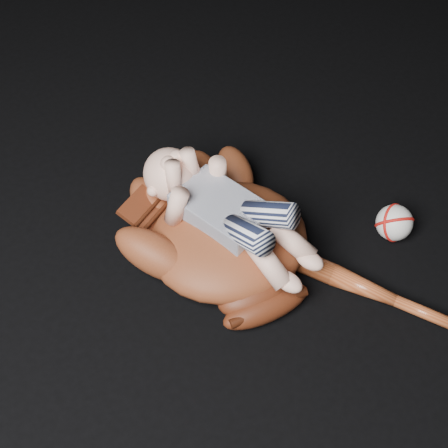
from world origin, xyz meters
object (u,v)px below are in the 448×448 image
object	(u,v)px
baseball_glove	(228,234)
newborn_baby	(234,212)
baseball_bat	(346,280)
baseball	(394,223)

from	to	relation	value
baseball_glove	newborn_baby	world-z (taller)	newborn_baby
baseball_glove	newborn_baby	bearing A→B (deg)	-18.17
baseball_glove	baseball_bat	xyz separation A→B (m)	(0.14, -0.18, -0.05)
baseball_glove	baseball_bat	world-z (taller)	baseball_glove
newborn_baby	baseball_glove	bearing A→B (deg)	139.88
baseball	baseball_glove	bearing A→B (deg)	155.27
newborn_baby	baseball	size ratio (longest dim) A/B	5.28
baseball_glove	baseball_bat	size ratio (longest dim) A/B	0.96
baseball_bat	baseball_glove	bearing A→B (deg)	127.70
baseball_glove	baseball	size ratio (longest dim) A/B	5.95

